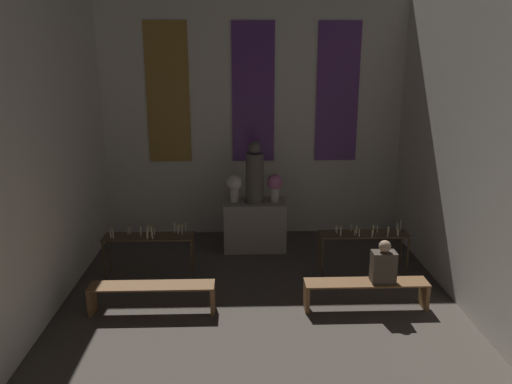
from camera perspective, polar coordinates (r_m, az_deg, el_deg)
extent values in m
cube|color=silver|center=(10.47, -0.33, 8.54)|extent=(6.41, 0.12, 5.01)
cube|color=olive|center=(10.43, -10.04, 11.05)|extent=(0.86, 0.03, 2.80)
cube|color=#60337F|center=(10.34, -0.33, 11.24)|extent=(0.86, 0.03, 2.80)
cube|color=#60337F|center=(10.53, 9.30, 11.12)|extent=(0.86, 0.03, 2.80)
cube|color=gray|center=(9.94, -0.15, -3.79)|extent=(1.21, 0.70, 0.98)
cylinder|color=#5B5651|center=(9.67, -0.16, 1.61)|extent=(0.34, 0.34, 0.95)
sphere|color=#5B5651|center=(9.54, -0.16, 5.09)|extent=(0.24, 0.24, 0.24)
cylinder|color=beige|center=(9.75, -2.47, -0.31)|extent=(0.17, 0.17, 0.28)
sphere|color=silver|center=(9.68, -2.49, 1.10)|extent=(0.31, 0.31, 0.31)
cylinder|color=beige|center=(9.77, 2.15, -0.27)|extent=(0.17, 0.17, 0.28)
sphere|color=#C66B9E|center=(9.71, 2.17, 1.14)|extent=(0.31, 0.31, 0.31)
cube|color=#473823|center=(8.81, -12.18, -5.00)|extent=(1.55, 0.42, 0.02)
cylinder|color=#473823|center=(8.95, -16.98, -7.61)|extent=(0.04, 0.04, 0.73)
cylinder|color=#473823|center=(8.68, -7.36, -7.76)|extent=(0.04, 0.04, 0.73)
cylinder|color=#473823|center=(9.27, -16.42, -6.73)|extent=(0.04, 0.04, 0.73)
cylinder|color=#473823|center=(9.02, -7.15, -6.84)|extent=(0.04, 0.04, 0.73)
cylinder|color=silver|center=(8.84, -11.54, -4.46)|extent=(0.02, 0.02, 0.11)
sphere|color=#F9CC4C|center=(8.82, -11.56, -4.07)|extent=(0.02, 0.02, 0.02)
cylinder|color=silver|center=(8.84, -13.06, -4.40)|extent=(0.02, 0.02, 0.15)
sphere|color=#F9CC4C|center=(8.81, -13.09, -3.86)|extent=(0.02, 0.02, 0.02)
cylinder|color=silver|center=(8.83, -8.97, -4.31)|extent=(0.02, 0.02, 0.12)
sphere|color=#F9CC4C|center=(8.80, -8.99, -3.86)|extent=(0.02, 0.02, 0.02)
cylinder|color=silver|center=(8.66, -12.35, -4.96)|extent=(0.02, 0.02, 0.10)
sphere|color=#F9CC4C|center=(8.64, -12.37, -4.58)|extent=(0.02, 0.02, 0.02)
cylinder|color=silver|center=(8.64, -11.74, -4.87)|extent=(0.02, 0.02, 0.13)
sphere|color=#F9CC4C|center=(8.62, -11.77, -4.39)|extent=(0.02, 0.02, 0.02)
cylinder|color=silver|center=(8.76, -8.45, -4.30)|extent=(0.02, 0.02, 0.16)
sphere|color=#F9CC4C|center=(8.73, -8.47, -3.72)|extent=(0.02, 0.02, 0.02)
cylinder|color=silver|center=(8.96, -12.22, -4.21)|extent=(0.02, 0.02, 0.12)
sphere|color=#F9CC4C|center=(8.93, -12.24, -3.78)|extent=(0.02, 0.02, 0.02)
cylinder|color=silver|center=(8.87, -16.28, -4.63)|extent=(0.02, 0.02, 0.13)
sphere|color=#F9CC4C|center=(8.85, -16.32, -4.17)|extent=(0.02, 0.02, 0.02)
cylinder|color=silver|center=(8.71, -11.86, -4.54)|extent=(0.02, 0.02, 0.18)
sphere|color=#F9CC4C|center=(8.67, -11.90, -3.92)|extent=(0.02, 0.02, 0.02)
cylinder|color=silver|center=(8.95, -14.19, -4.33)|extent=(0.02, 0.02, 0.12)
sphere|color=#F9CC4C|center=(8.93, -14.22, -3.90)|extent=(0.02, 0.02, 0.02)
cylinder|color=silver|center=(8.97, -14.43, -4.38)|extent=(0.02, 0.02, 0.10)
sphere|color=#F9CC4C|center=(8.95, -14.45, -4.02)|extent=(0.02, 0.02, 0.02)
cylinder|color=silver|center=(8.85, -8.04, -4.13)|extent=(0.02, 0.02, 0.15)
sphere|color=#F9CC4C|center=(8.82, -8.06, -3.60)|extent=(0.02, 0.02, 0.02)
cylinder|color=silver|center=(8.68, -12.30, -4.64)|extent=(0.02, 0.02, 0.17)
sphere|color=#F9CC4C|center=(8.65, -12.34, -4.02)|extent=(0.02, 0.02, 0.02)
cylinder|color=silver|center=(8.85, -9.31, -4.11)|extent=(0.02, 0.02, 0.17)
sphere|color=#F9CC4C|center=(8.81, -9.34, -3.51)|extent=(0.02, 0.02, 0.02)
cylinder|color=silver|center=(8.79, -8.84, -4.24)|extent=(0.02, 0.02, 0.16)
sphere|color=#F9CC4C|center=(8.76, -8.87, -3.66)|extent=(0.02, 0.02, 0.02)
cylinder|color=silver|center=(8.82, -16.02, -4.65)|extent=(0.02, 0.02, 0.15)
sphere|color=#F9CC4C|center=(8.79, -16.06, -4.11)|extent=(0.02, 0.02, 0.02)
cube|color=#473823|center=(8.93, 12.21, -4.72)|extent=(1.55, 0.42, 0.02)
cylinder|color=#473823|center=(8.76, 7.58, -7.56)|extent=(0.04, 0.04, 0.73)
cylinder|color=#473823|center=(9.11, 16.93, -7.17)|extent=(0.04, 0.04, 0.73)
cylinder|color=#473823|center=(9.09, 7.21, -6.66)|extent=(0.04, 0.04, 0.73)
cylinder|color=#473823|center=(9.43, 16.24, -6.33)|extent=(0.04, 0.04, 0.73)
cylinder|color=silver|center=(9.22, 16.19, -3.71)|extent=(0.02, 0.02, 0.18)
sphere|color=#F9CC4C|center=(9.18, 16.23, -3.12)|extent=(0.02, 0.02, 0.02)
cylinder|color=silver|center=(8.96, 15.85, -4.43)|extent=(0.02, 0.02, 0.12)
sphere|color=#F9CC4C|center=(8.94, 15.88, -4.00)|extent=(0.02, 0.02, 0.02)
cylinder|color=silver|center=(9.21, 15.81, -3.85)|extent=(0.02, 0.02, 0.12)
sphere|color=#F9CC4C|center=(9.19, 15.84, -3.42)|extent=(0.02, 0.02, 0.02)
cylinder|color=silver|center=(8.81, 11.23, -4.57)|extent=(0.02, 0.02, 0.09)
sphere|color=#F9CC4C|center=(8.79, 11.25, -4.22)|extent=(0.02, 0.02, 0.02)
cylinder|color=silver|center=(8.75, 11.72, -4.62)|extent=(0.02, 0.02, 0.12)
sphere|color=#F9CC4C|center=(8.72, 11.75, -4.16)|extent=(0.02, 0.02, 0.02)
cylinder|color=silver|center=(8.83, 9.21, -4.33)|extent=(0.02, 0.02, 0.12)
sphere|color=#F9CC4C|center=(8.80, 9.23, -3.89)|extent=(0.02, 0.02, 0.02)
cylinder|color=silver|center=(8.84, 14.83, -4.48)|extent=(0.02, 0.02, 0.16)
sphere|color=#F9CC4C|center=(8.81, 14.88, -3.90)|extent=(0.02, 0.02, 0.02)
cylinder|color=silver|center=(8.89, 9.13, -4.27)|extent=(0.02, 0.02, 0.09)
sphere|color=#F9CC4C|center=(8.87, 9.15, -3.91)|extent=(0.02, 0.02, 0.02)
cylinder|color=silver|center=(8.93, 15.93, -4.54)|extent=(0.02, 0.02, 0.11)
sphere|color=#F9CC4C|center=(8.91, 15.97, -4.14)|extent=(0.02, 0.02, 0.02)
cylinder|color=silver|center=(8.94, 13.25, -4.23)|extent=(0.02, 0.02, 0.14)
sphere|color=#F9CC4C|center=(8.91, 13.28, -3.73)|extent=(0.02, 0.02, 0.02)
cylinder|color=silver|center=(9.06, 14.93, -4.20)|extent=(0.02, 0.02, 0.10)
sphere|color=#F9CC4C|center=(9.04, 14.96, -3.82)|extent=(0.02, 0.02, 0.02)
cylinder|color=silver|center=(8.78, 13.13, -4.70)|extent=(0.02, 0.02, 0.11)
sphere|color=#F9CC4C|center=(8.75, 13.16, -4.29)|extent=(0.02, 0.02, 0.02)
cylinder|color=silver|center=(8.89, 11.42, -4.29)|extent=(0.02, 0.02, 0.12)
sphere|color=#F9CC4C|center=(8.87, 11.45, -3.85)|extent=(0.02, 0.02, 0.02)
cylinder|color=silver|center=(9.03, 13.71, -4.15)|extent=(0.02, 0.02, 0.11)
sphere|color=#F9CC4C|center=(9.01, 13.74, -3.75)|extent=(0.02, 0.02, 0.02)
cylinder|color=silver|center=(9.02, 10.80, -4.04)|extent=(0.02, 0.02, 0.10)
sphere|color=#F9CC4C|center=(9.00, 10.82, -3.67)|extent=(0.02, 0.02, 0.02)
cylinder|color=silver|center=(8.70, 9.67, -4.53)|extent=(0.02, 0.02, 0.15)
sphere|color=#F9CC4C|center=(8.67, 9.69, -3.98)|extent=(0.02, 0.02, 0.02)
cube|color=brown|center=(7.76, -11.83, -10.44)|extent=(1.88, 0.36, 0.03)
cube|color=brown|center=(8.06, -18.26, -11.63)|extent=(0.06, 0.32, 0.41)
cube|color=brown|center=(7.75, -4.96, -11.97)|extent=(0.06, 0.32, 0.41)
cube|color=brown|center=(7.88, 12.50, -10.06)|extent=(1.88, 0.36, 0.03)
cube|color=brown|center=(7.81, 5.78, -11.80)|extent=(0.06, 0.32, 0.41)
cube|color=brown|center=(8.24, 18.66, -11.05)|extent=(0.06, 0.32, 0.41)
cube|color=#4C4238|center=(7.84, 14.35, -8.29)|extent=(0.36, 0.24, 0.48)
sphere|color=tan|center=(7.71, 14.51, -6.03)|extent=(0.18, 0.18, 0.18)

